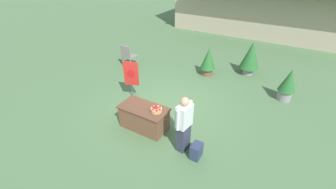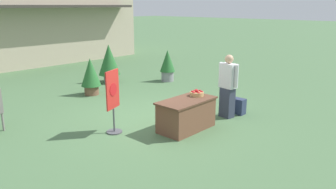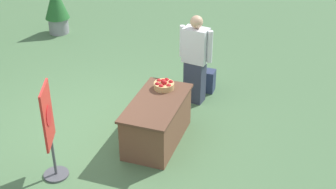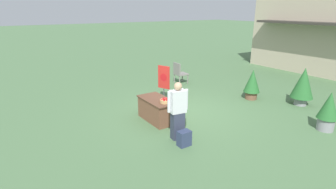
{
  "view_description": "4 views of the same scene",
  "coord_description": "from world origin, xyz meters",
  "px_view_note": "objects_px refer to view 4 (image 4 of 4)",
  "views": [
    {
      "loc": [
        3.34,
        -5.25,
        4.44
      ],
      "look_at": [
        0.52,
        -0.46,
        0.96
      ],
      "focal_mm": 24.0,
      "sensor_mm": 36.0,
      "label": 1
    },
    {
      "loc": [
        -5.5,
        -5.67,
        2.81
      ],
      "look_at": [
        -0.47,
        -1.01,
        0.94
      ],
      "focal_mm": 35.0,
      "sensor_mm": 36.0,
      "label": 2
    },
    {
      "loc": [
        -5.61,
        -3.23,
        4.36
      ],
      "look_at": [
        0.59,
        -1.09,
        0.56
      ],
      "focal_mm": 50.0,
      "sensor_mm": 36.0,
      "label": 3
    },
    {
      "loc": [
        6.8,
        -5.18,
        3.45
      ],
      "look_at": [
        0.61,
        -1.03,
        1.01
      ],
      "focal_mm": 28.0,
      "sensor_mm": 36.0,
      "label": 4
    }
  ],
  "objects_px": {
    "potted_plant_near_left": "(252,83)",
    "apple_basket": "(165,101)",
    "patio_chair": "(179,72)",
    "poster_board": "(164,83)",
    "potted_plant_far_left": "(328,110)",
    "person_visitor": "(178,111)",
    "potted_plant_near_right": "(303,84)",
    "display_table": "(157,110)",
    "backpack": "(184,138)"
  },
  "relations": [
    {
      "from": "poster_board",
      "to": "potted_plant_near_right",
      "type": "distance_m",
      "value": 5.15
    },
    {
      "from": "potted_plant_near_left",
      "to": "apple_basket",
      "type": "bearing_deg",
      "value": -88.23
    },
    {
      "from": "apple_basket",
      "to": "potted_plant_near_left",
      "type": "relative_size",
      "value": 0.27
    },
    {
      "from": "poster_board",
      "to": "potted_plant_far_left",
      "type": "xyz_separation_m",
      "value": [
        4.69,
        2.69,
        -0.13
      ]
    },
    {
      "from": "patio_chair",
      "to": "apple_basket",
      "type": "bearing_deg",
      "value": -128.38
    },
    {
      "from": "person_visitor",
      "to": "potted_plant_near_left",
      "type": "relative_size",
      "value": 1.36
    },
    {
      "from": "backpack",
      "to": "potted_plant_near_right",
      "type": "bearing_deg",
      "value": 90.4
    },
    {
      "from": "display_table",
      "to": "potted_plant_far_left",
      "type": "relative_size",
      "value": 1.2
    },
    {
      "from": "apple_basket",
      "to": "person_visitor",
      "type": "xyz_separation_m",
      "value": [
        0.98,
        -0.24,
        0.04
      ]
    },
    {
      "from": "potted_plant_near_right",
      "to": "potted_plant_far_left",
      "type": "bearing_deg",
      "value": -41.71
    },
    {
      "from": "poster_board",
      "to": "person_visitor",
      "type": "bearing_deg",
      "value": 42.93
    },
    {
      "from": "potted_plant_near_right",
      "to": "potted_plant_far_left",
      "type": "distance_m",
      "value": 2.19
    },
    {
      "from": "apple_basket",
      "to": "poster_board",
      "type": "xyz_separation_m",
      "value": [
        -1.69,
        1.05,
        -0.02
      ]
    },
    {
      "from": "potted_plant_near_right",
      "to": "potted_plant_near_left",
      "type": "bearing_deg",
      "value": -146.5
    },
    {
      "from": "apple_basket",
      "to": "poster_board",
      "type": "bearing_deg",
      "value": 148.28
    },
    {
      "from": "apple_basket",
      "to": "patio_chair",
      "type": "relative_size",
      "value": 0.32
    },
    {
      "from": "potted_plant_near_left",
      "to": "patio_chair",
      "type": "bearing_deg",
      "value": -163.25
    },
    {
      "from": "potted_plant_near_right",
      "to": "backpack",
      "type": "bearing_deg",
      "value": -89.6
    },
    {
      "from": "apple_basket",
      "to": "potted_plant_near_left",
      "type": "height_order",
      "value": "potted_plant_near_left"
    },
    {
      "from": "display_table",
      "to": "poster_board",
      "type": "height_order",
      "value": "poster_board"
    },
    {
      "from": "potted_plant_near_left",
      "to": "potted_plant_far_left",
      "type": "bearing_deg",
      "value": -8.45
    },
    {
      "from": "display_table",
      "to": "potted_plant_near_right",
      "type": "distance_m",
      "value": 5.54
    },
    {
      "from": "display_table",
      "to": "potted_plant_far_left",
      "type": "distance_m",
      "value": 5.09
    },
    {
      "from": "backpack",
      "to": "potted_plant_near_left",
      "type": "xyz_separation_m",
      "value": [
        -1.53,
        4.53,
        0.45
      ]
    },
    {
      "from": "person_visitor",
      "to": "potted_plant_far_left",
      "type": "height_order",
      "value": "person_visitor"
    },
    {
      "from": "potted_plant_near_right",
      "to": "potted_plant_near_left",
      "type": "relative_size",
      "value": 1.2
    },
    {
      "from": "potted_plant_far_left",
      "to": "patio_chair",
      "type": "bearing_deg",
      "value": -174.99
    },
    {
      "from": "potted_plant_far_left",
      "to": "potted_plant_near_right",
      "type": "bearing_deg",
      "value": 138.29
    },
    {
      "from": "backpack",
      "to": "patio_chair",
      "type": "xyz_separation_m",
      "value": [
        -5.0,
        3.49,
        0.35
      ]
    },
    {
      "from": "potted_plant_far_left",
      "to": "person_visitor",
      "type": "bearing_deg",
      "value": -116.95
    },
    {
      "from": "person_visitor",
      "to": "backpack",
      "type": "relative_size",
      "value": 3.87
    },
    {
      "from": "patio_chair",
      "to": "potted_plant_near_left",
      "type": "distance_m",
      "value": 3.62
    },
    {
      "from": "potted_plant_near_left",
      "to": "display_table",
      "type": "bearing_deg",
      "value": -93.89
    },
    {
      "from": "person_visitor",
      "to": "backpack",
      "type": "xyz_separation_m",
      "value": [
        0.43,
        -0.09,
        -0.62
      ]
    },
    {
      "from": "display_table",
      "to": "apple_basket",
      "type": "bearing_deg",
      "value": 4.18
    },
    {
      "from": "backpack",
      "to": "poster_board",
      "type": "height_order",
      "value": "poster_board"
    },
    {
      "from": "potted_plant_far_left",
      "to": "display_table",
      "type": "bearing_deg",
      "value": -132.16
    },
    {
      "from": "person_visitor",
      "to": "potted_plant_near_left",
      "type": "bearing_deg",
      "value": -67.63
    },
    {
      "from": "display_table",
      "to": "person_visitor",
      "type": "bearing_deg",
      "value": -8.4
    },
    {
      "from": "patio_chair",
      "to": "potted_plant_far_left",
      "type": "height_order",
      "value": "potted_plant_far_left"
    },
    {
      "from": "backpack",
      "to": "potted_plant_near_left",
      "type": "bearing_deg",
      "value": 108.69
    },
    {
      "from": "potted_plant_near_left",
      "to": "potted_plant_far_left",
      "type": "height_order",
      "value": "potted_plant_near_left"
    },
    {
      "from": "backpack",
      "to": "potted_plant_near_right",
      "type": "relative_size",
      "value": 0.29
    },
    {
      "from": "display_table",
      "to": "apple_basket",
      "type": "distance_m",
      "value": 0.6
    },
    {
      "from": "apple_basket",
      "to": "person_visitor",
      "type": "bearing_deg",
      "value": -13.61
    },
    {
      "from": "person_visitor",
      "to": "backpack",
      "type": "height_order",
      "value": "person_visitor"
    },
    {
      "from": "display_table",
      "to": "potted_plant_near_right",
      "type": "xyz_separation_m",
      "value": [
        1.78,
        5.22,
        0.45
      ]
    },
    {
      "from": "display_table",
      "to": "potted_plant_near_left",
      "type": "bearing_deg",
      "value": 86.11
    },
    {
      "from": "apple_basket",
      "to": "poster_board",
      "type": "distance_m",
      "value": 1.99
    },
    {
      "from": "potted_plant_near_left",
      "to": "potted_plant_far_left",
      "type": "xyz_separation_m",
      "value": [
        3.13,
        -0.46,
        -0.01
      ]
    }
  ]
}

